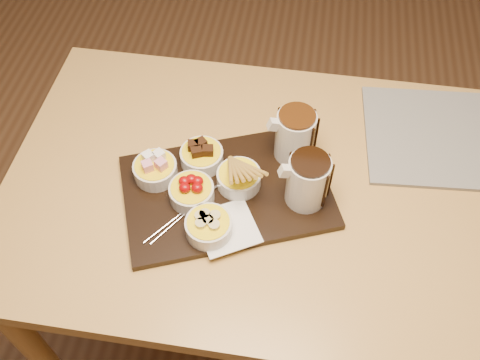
# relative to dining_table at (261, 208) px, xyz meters

# --- Properties ---
(ground) EXTENTS (5.00, 5.00, 0.00)m
(ground) POSITION_rel_dining_table_xyz_m (0.00, 0.00, -0.65)
(ground) COLOR brown
(ground) RESTS_ON ground
(dining_table) EXTENTS (1.20, 0.80, 0.75)m
(dining_table) POSITION_rel_dining_table_xyz_m (0.00, 0.00, 0.00)
(dining_table) COLOR #C09247
(dining_table) RESTS_ON ground
(serving_board) EXTENTS (0.54, 0.45, 0.02)m
(serving_board) POSITION_rel_dining_table_xyz_m (-0.08, -0.04, 0.11)
(serving_board) COLOR black
(serving_board) RESTS_ON dining_table
(napkin) EXTENTS (0.16, 0.16, 0.00)m
(napkin) POSITION_rel_dining_table_xyz_m (-0.06, -0.14, 0.12)
(napkin) COLOR white
(napkin) RESTS_ON serving_board
(bowl_marshmallows) EXTENTS (0.10, 0.10, 0.04)m
(bowl_marshmallows) POSITION_rel_dining_table_xyz_m (-0.24, -0.02, 0.14)
(bowl_marshmallows) COLOR beige
(bowl_marshmallows) RESTS_ON serving_board
(bowl_cake) EXTENTS (0.10, 0.10, 0.04)m
(bowl_cake) POSITION_rel_dining_table_xyz_m (-0.15, 0.03, 0.14)
(bowl_cake) COLOR beige
(bowl_cake) RESTS_ON serving_board
(bowl_strawberries) EXTENTS (0.10, 0.10, 0.04)m
(bowl_strawberries) POSITION_rel_dining_table_xyz_m (-0.15, -0.07, 0.14)
(bowl_strawberries) COLOR beige
(bowl_strawberries) RESTS_ON serving_board
(bowl_biscotti) EXTENTS (0.10, 0.10, 0.04)m
(bowl_biscotti) POSITION_rel_dining_table_xyz_m (-0.05, -0.02, 0.14)
(bowl_biscotti) COLOR beige
(bowl_biscotti) RESTS_ON serving_board
(bowl_bananas) EXTENTS (0.10, 0.10, 0.04)m
(bowl_bananas) POSITION_rel_dining_table_xyz_m (-0.10, -0.15, 0.14)
(bowl_bananas) COLOR beige
(bowl_bananas) RESTS_ON serving_board
(pitcher_dark_chocolate) EXTENTS (0.12, 0.12, 0.12)m
(pitcher_dark_chocolate) POSITION_rel_dining_table_xyz_m (0.10, -0.03, 0.18)
(pitcher_dark_chocolate) COLOR silver
(pitcher_dark_chocolate) RESTS_ON serving_board
(pitcher_milk_chocolate) EXTENTS (0.12, 0.12, 0.12)m
(pitcher_milk_chocolate) POSITION_rel_dining_table_xyz_m (0.06, 0.09, 0.18)
(pitcher_milk_chocolate) COLOR silver
(pitcher_milk_chocolate) RESTS_ON serving_board
(fondue_skewers) EXTENTS (0.23, 0.18, 0.01)m
(fondue_skewers) POSITION_rel_dining_table_xyz_m (-0.15, -0.10, 0.12)
(fondue_skewers) COLOR silver
(fondue_skewers) RESTS_ON serving_board
(newspaper) EXTENTS (0.42, 0.35, 0.01)m
(newspaper) POSITION_rel_dining_table_xyz_m (0.43, 0.21, 0.10)
(newspaper) COLOR beige
(newspaper) RESTS_ON dining_table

